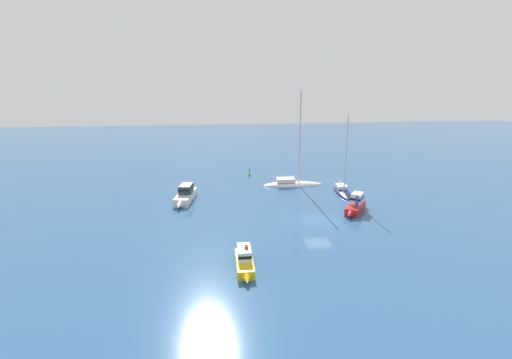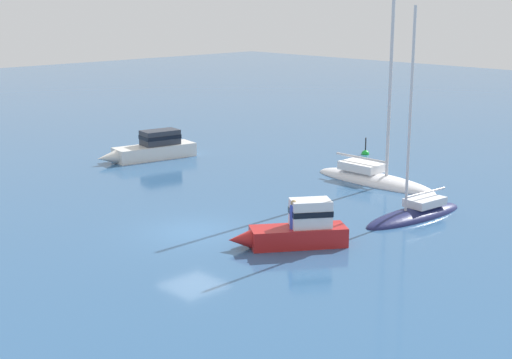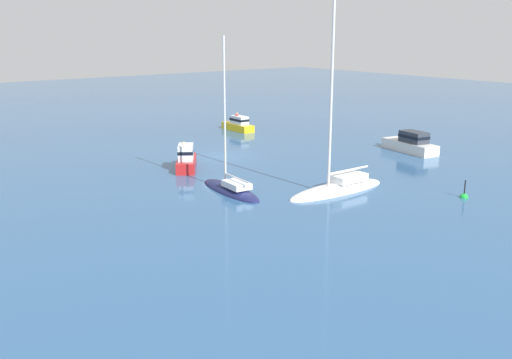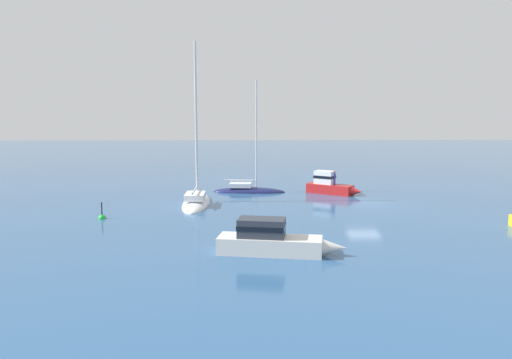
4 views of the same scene
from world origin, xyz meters
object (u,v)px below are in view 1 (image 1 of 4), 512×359
Objects in this scene: sailboat at (292,184)px; cabin_cruiser_1 at (185,195)px; cabin_cruiser at (356,205)px; channel_buoy at (249,175)px; motor_cruiser at (245,261)px; yacht at (343,192)px.

sailboat is 14.49m from cabin_cruiser_1.
cabin_cruiser reaches higher than channel_buoy.
channel_buoy is at bearing 151.81° from cabin_cruiser_1.
cabin_cruiser_1 is at bearing -74.19° from cabin_cruiser.
sailboat is (4.51, -11.08, -0.55)m from cabin_cruiser.
cabin_cruiser_1 is (13.55, 5.09, 0.51)m from sailboat.
cabin_cruiser_1 is 13.80m from channel_buoy.
motor_cruiser is 3.77× the size of channel_buoy.
yacht is (-0.96, -7.03, -0.61)m from cabin_cruiser.
cabin_cruiser is 11.97m from sailboat.
cabin_cruiser is 7.12m from yacht.
sailboat reaches higher than motor_cruiser.
cabin_cruiser_1 is (18.06, -5.99, -0.04)m from cabin_cruiser.
cabin_cruiser is 19.03m from cabin_cruiser_1.
cabin_cruiser is 0.36× the size of sailboat.
yacht is 7.44× the size of channel_buoy.
cabin_cruiser_1 is at bearing -161.73° from motor_cruiser.
sailboat reaches higher than cabin_cruiser.
sailboat is at bearing -123.69° from cabin_cruiser.
motor_cruiser is at bearing 26.90° from cabin_cruiser_1.
cabin_cruiser is 19.40m from channel_buoy.
motor_cruiser is at bearing -14.31° from cabin_cruiser.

